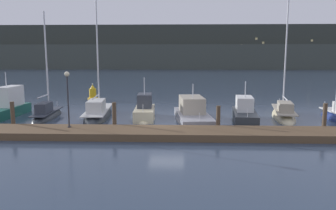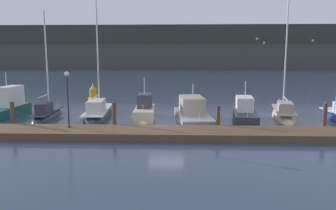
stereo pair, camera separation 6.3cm
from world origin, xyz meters
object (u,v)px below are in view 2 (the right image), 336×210
Objects in this scene: motorboat_berth_7 at (244,117)px; sailboat_berth_8 at (284,116)px; motorboat_berth_5 at (145,114)px; channel_buoy at (93,93)px; sailboat_berth_4 at (98,115)px; motorboat_berth_6 at (193,116)px; dock_lamppost at (67,90)px; sailboat_berth_3 at (47,116)px; motorboat_berth_2 at (8,111)px.

motorboat_berth_7 is 3.95m from sailboat_berth_8.
motorboat_berth_5 is 13.75m from channel_buoy.
motorboat_berth_7 is at bearing -7.09° from sailboat_berth_4.
sailboat_berth_8 is at bearing -29.81° from channel_buoy.
motorboat_berth_5 is at bearing -175.79° from sailboat_berth_8.
channel_buoy is at bearing 132.55° from motorboat_berth_6.
motorboat_berth_7 is at bearing -154.01° from sailboat_berth_8.
motorboat_berth_5 is at bearing -57.68° from channel_buoy.
motorboat_berth_7 is 19.72m from channel_buoy.
dock_lamppost is (-0.37, -6.09, 2.75)m from sailboat_berth_4.
motorboat_berth_5 is at bearing -8.41° from sailboat_berth_4.
sailboat_berth_3 is 19.50m from sailboat_berth_8.
sailboat_berth_4 reaches higher than motorboat_berth_5.
sailboat_berth_3 is at bearing -170.64° from sailboat_berth_4.
motorboat_berth_2 reaches higher than channel_buoy.
sailboat_berth_4 is at bearing -72.98° from channel_buoy.
motorboat_berth_2 is at bearing 140.17° from dock_lamppost.
motorboat_berth_6 is (11.91, -0.54, 0.15)m from sailboat_berth_3.
sailboat_berth_3 reaches higher than motorboat_berth_5.
motorboat_berth_2 is 1.23× the size of motorboat_berth_5.
motorboat_berth_6 is 4.03m from motorboat_berth_7.
sailboat_berth_4 reaches higher than motorboat_berth_7.
motorboat_berth_6 is (7.85, -1.20, 0.17)m from sailboat_berth_4.
motorboat_berth_6 is 2.08× the size of dock_lamppost.
motorboat_berth_5 is 0.44× the size of sailboat_berth_8.
motorboat_berth_6 is 1.26× the size of motorboat_berth_7.
sailboat_berth_4 reaches higher than motorboat_berth_6.
sailboat_berth_8 is 21.67m from channel_buoy.
channel_buoy is 17.52m from dock_lamppost.
motorboat_berth_7 is (19.53, -1.46, -0.10)m from motorboat_berth_2.
channel_buoy is at bearing 107.02° from sailboat_berth_4.
sailboat_berth_8 is (19.48, 0.92, -0.01)m from sailboat_berth_3.
dock_lamppost is at bearing -39.83° from motorboat_berth_2.
sailboat_berth_3 is at bearing 177.10° from motorboat_berth_7.
motorboat_berth_6 is (3.88, -0.62, -0.07)m from motorboat_berth_5.
sailboat_berth_8 reaches higher than channel_buoy.
sailboat_berth_8 is (11.45, 0.84, -0.22)m from motorboat_berth_5.
sailboat_berth_8 reaches higher than sailboat_berth_3.
motorboat_berth_6 is 9.91m from dock_lamppost.
motorboat_berth_7 is 3.20× the size of channel_buoy.
sailboat_berth_4 is at bearing 172.91° from motorboat_berth_7.
motorboat_berth_5 is 1.36× the size of dock_lamppost.
motorboat_berth_7 reaches higher than motorboat_berth_6.
sailboat_berth_8 is (23.08, 0.27, -0.28)m from motorboat_berth_2.
motorboat_berth_5 is 11.48m from sailboat_berth_8.
motorboat_berth_6 reaches higher than channel_buoy.
sailboat_berth_3 is at bearing -179.42° from motorboat_berth_5.
motorboat_berth_7 is 0.53× the size of sailboat_berth_8.
dock_lamppost is (-15.79, -6.35, 2.74)m from sailboat_berth_8.
motorboat_berth_5 is (11.63, -0.57, -0.06)m from motorboat_berth_2.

